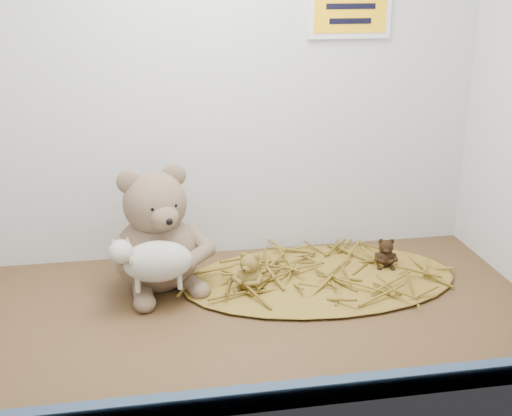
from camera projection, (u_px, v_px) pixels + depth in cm
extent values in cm
cube|color=#3B2514|center=(232.00, 314.00, 122.90)|extent=(120.00, 60.00, 0.40)
cube|color=silver|center=(210.00, 57.00, 135.37)|extent=(120.00, 0.40, 90.00)
cube|color=#334A61|center=(259.00, 398.00, 95.61)|extent=(119.28, 2.20, 3.60)
ellipsoid|color=brown|center=(320.00, 278.00, 136.16)|extent=(58.88, 34.19, 1.14)
cube|color=#F9B00C|center=(350.00, 6.00, 136.21)|extent=(16.00, 1.20, 11.00)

